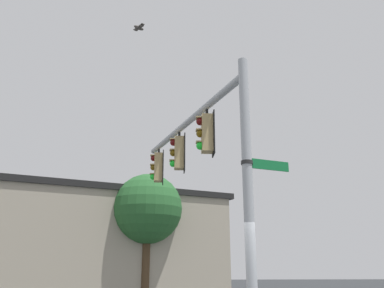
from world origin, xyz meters
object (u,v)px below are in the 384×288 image
traffic_light_nearest_pole (206,133)px  street_name_sign (260,164)px  bird_flying (139,28)px  traffic_light_mid_outer (158,167)px  traffic_light_mid_inner (178,153)px

traffic_light_nearest_pole → street_name_sign: (-1.80, -1.00, -1.30)m
bird_flying → traffic_light_mid_outer: bearing=-5.3°
traffic_light_mid_inner → street_name_sign: bearing=-155.8°
traffic_light_nearest_pole → bird_flying: size_ratio=3.18×
traffic_light_nearest_pole → traffic_light_mid_inner: bearing=19.3°
traffic_light_mid_inner → street_name_sign: (-3.80, -1.71, -1.30)m
traffic_light_mid_inner → traffic_light_mid_outer: (2.00, 0.70, 0.00)m
traffic_light_nearest_pole → traffic_light_mid_inner: size_ratio=1.00×
traffic_light_mid_outer → street_name_sign: size_ratio=1.13×
bird_flying → traffic_light_mid_inner: bearing=-21.4°
traffic_light_mid_outer → bird_flying: (-4.98, 0.47, 2.59)m
traffic_light_nearest_pole → traffic_light_mid_outer: size_ratio=1.00×
traffic_light_mid_outer → bird_flying: bird_flying is taller
traffic_light_mid_inner → traffic_light_mid_outer: same height
traffic_light_mid_inner → traffic_light_mid_outer: 2.12m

